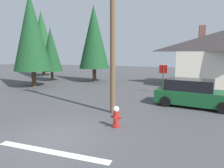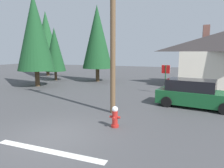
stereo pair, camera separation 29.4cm
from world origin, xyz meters
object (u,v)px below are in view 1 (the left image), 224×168
(parked_car, at_px, (193,93))
(utility_pole, at_px, (113,17))
(pine_tree_mid_left, at_px, (31,32))
(fire_hydrant, at_px, (116,117))
(pine_tree_far_center, at_px, (42,38))
(stop_sign_far, at_px, (163,73))
(pine_tree_short_left, at_px, (94,37))
(pine_tree_tall_left, at_px, (51,50))

(parked_car, bearing_deg, utility_pole, -146.43)
(pine_tree_mid_left, bearing_deg, fire_hydrant, -36.68)
(fire_hydrant, bearing_deg, utility_pole, 111.79)
(utility_pole, bearing_deg, pine_tree_far_center, 136.38)
(utility_pole, height_order, parked_car, utility_pole)
(fire_hydrant, height_order, pine_tree_mid_left, pine_tree_mid_left)
(stop_sign_far, distance_m, pine_tree_far_center, 18.78)
(fire_hydrant, xyz_separation_m, pine_tree_far_center, (-15.41, 15.94, 4.68))
(parked_car, bearing_deg, fire_hydrant, -125.24)
(fire_hydrant, distance_m, pine_tree_far_center, 22.66)
(stop_sign_far, height_order, pine_tree_far_center, pine_tree_far_center)
(utility_pole, distance_m, stop_sign_far, 7.44)
(pine_tree_short_left, bearing_deg, parked_car, -39.16)
(fire_hydrant, relative_size, stop_sign_far, 0.41)
(pine_tree_mid_left, xyz_separation_m, pine_tree_short_left, (4.13, 5.02, -0.18))
(parked_car, xyz_separation_m, pine_tree_short_left, (-9.89, 8.05, 4.09))
(fire_hydrant, xyz_separation_m, pine_tree_mid_left, (-10.59, 7.88, 4.59))
(parked_car, relative_size, pine_tree_mid_left, 0.56)
(parked_car, relative_size, pine_tree_short_left, 0.58)
(pine_tree_short_left, bearing_deg, pine_tree_tall_left, -170.77)
(utility_pole, xyz_separation_m, pine_tree_short_left, (-5.65, 10.87, -0.17))
(stop_sign_far, xyz_separation_m, pine_tree_short_left, (-7.83, 4.63, 3.26))
(fire_hydrant, relative_size, pine_tree_mid_left, 0.11)
(pine_tree_short_left, distance_m, pine_tree_far_center, 9.45)
(utility_pole, bearing_deg, pine_tree_tall_left, 136.54)
(pine_tree_tall_left, height_order, pine_tree_mid_left, pine_tree_mid_left)
(stop_sign_far, relative_size, parked_car, 0.47)
(pine_tree_short_left, relative_size, pine_tree_far_center, 0.95)
(pine_tree_tall_left, height_order, pine_tree_short_left, pine_tree_short_left)
(pine_tree_mid_left, bearing_deg, pine_tree_far_center, 120.89)
(stop_sign_far, xyz_separation_m, pine_tree_far_center, (-16.77, 7.67, 3.52))
(pine_tree_short_left, bearing_deg, utility_pole, -62.55)
(fire_hydrant, relative_size, pine_tree_tall_left, 0.16)
(pine_tree_mid_left, height_order, pine_tree_short_left, pine_tree_mid_left)
(stop_sign_far, height_order, pine_tree_mid_left, pine_tree_mid_left)
(fire_hydrant, bearing_deg, pine_tree_mid_left, 143.32)
(utility_pole, distance_m, pine_tree_mid_left, 11.39)
(parked_car, bearing_deg, stop_sign_far, 121.09)
(utility_pole, bearing_deg, fire_hydrant, -68.21)
(pine_tree_tall_left, bearing_deg, stop_sign_far, -16.65)
(fire_hydrant, xyz_separation_m, stop_sign_far, (1.37, 8.27, 1.15))
(fire_hydrant, height_order, parked_car, parked_car)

